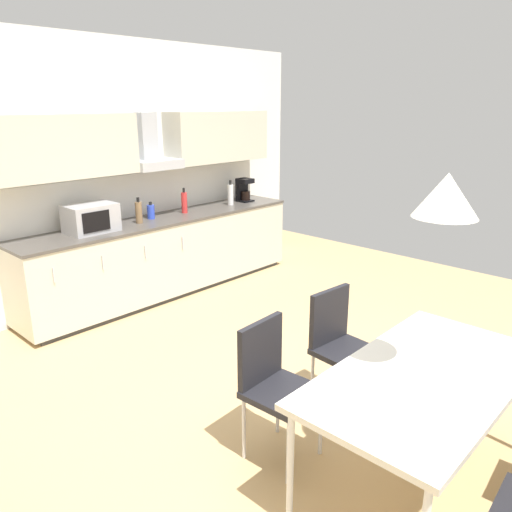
{
  "coord_description": "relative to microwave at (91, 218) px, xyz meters",
  "views": [
    {
      "loc": [
        -2.42,
        -1.91,
        2.13
      ],
      "look_at": [
        0.25,
        0.6,
        1.0
      ],
      "focal_mm": 35.0,
      "sensor_mm": 36.0,
      "label": 1
    }
  ],
  "objects": [
    {
      "name": "coffee_maker",
      "position": [
        2.2,
        0.03,
        0.01
      ],
      "size": [
        0.18,
        0.19,
        0.3
      ],
      "color": "black",
      "rests_on": "kitchen_counter"
    },
    {
      "name": "bottle_blue",
      "position": [
        0.76,
        0.06,
        -0.06
      ],
      "size": [
        0.08,
        0.08,
        0.19
      ],
      "color": "blue",
      "rests_on": "kitchen_counter"
    },
    {
      "name": "upper_wall_cabinets",
      "position": [
        0.88,
        0.15,
        0.69
      ],
      "size": [
        3.43,
        0.4,
        0.61
      ],
      "color": "beige"
    },
    {
      "name": "ground_plane",
      "position": [
        -0.0,
        -2.61,
        -1.04
      ],
      "size": [
        8.17,
        8.78,
        0.02
      ],
      "primitive_type": "cube",
      "color": "tan"
    },
    {
      "name": "kitchen_counter",
      "position": [
        0.88,
        0.0,
        -0.58
      ],
      "size": [
        3.45,
        0.66,
        0.89
      ],
      "color": "#333333",
      "rests_on": "ground_plane"
    },
    {
      "name": "bottle_brown",
      "position": [
        0.55,
        -0.02,
        -0.02
      ],
      "size": [
        0.07,
        0.07,
        0.28
      ],
      "color": "brown",
      "rests_on": "kitchen_counter"
    },
    {
      "name": "chair_far_left",
      "position": [
        -0.39,
        -2.76,
        -0.5
      ],
      "size": [
        0.42,
        0.42,
        0.87
      ],
      "color": "black",
      "rests_on": "ground_plane"
    },
    {
      "name": "microwave",
      "position": [
        0.0,
        0.0,
        0.0
      ],
      "size": [
        0.48,
        0.35,
        0.28
      ],
      "color": "#ADADB2",
      "rests_on": "kitchen_counter"
    },
    {
      "name": "pendant_lamp",
      "position": [
        -0.04,
        -3.55,
        0.67
      ],
      "size": [
        0.32,
        0.32,
        0.22
      ],
      "primitive_type": "cone",
      "color": "silver"
    },
    {
      "name": "dining_table",
      "position": [
        -0.04,
        -3.55,
        -0.35
      ],
      "size": [
        1.56,
        0.83,
        0.72
      ],
      "color": "silver",
      "rests_on": "ground_plane"
    },
    {
      "name": "backsplash_tile",
      "position": [
        0.88,
        0.31,
        0.1
      ],
      "size": [
        3.43,
        0.02,
        0.48
      ],
      "primitive_type": "cube",
      "color": "silver",
      "rests_on": "kitchen_counter"
    },
    {
      "name": "chair_far_right",
      "position": [
        0.32,
        -2.76,
        -0.5
      ],
      "size": [
        0.43,
        0.43,
        0.87
      ],
      "color": "black",
      "rests_on": "ground_plane"
    },
    {
      "name": "bottle_white",
      "position": [
        1.91,
        -0.02,
        -0.01
      ],
      "size": [
        0.07,
        0.07,
        0.31
      ],
      "color": "white",
      "rests_on": "kitchen_counter"
    },
    {
      "name": "wall_back",
      "position": [
        -0.0,
        0.37,
        0.37
      ],
      "size": [
        6.53,
        0.1,
        2.79
      ],
      "primitive_type": "cube",
      "color": "white",
      "rests_on": "ground_plane"
    },
    {
      "name": "bottle_red",
      "position": [
        1.21,
        0.03,
        -0.01
      ],
      "size": [
        0.07,
        0.07,
        0.3
      ],
      "color": "red",
      "rests_on": "kitchen_counter"
    }
  ]
}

